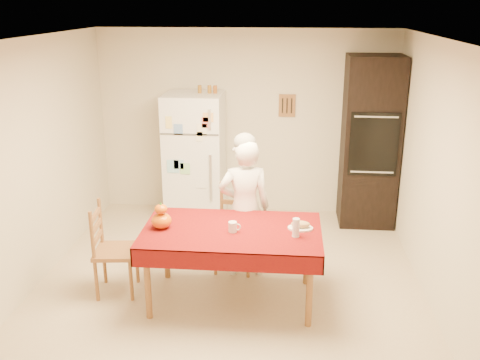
# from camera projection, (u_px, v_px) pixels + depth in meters

# --- Properties ---
(floor) EXTENTS (4.50, 4.50, 0.00)m
(floor) POSITION_uv_depth(u_px,v_px,m) (228.00, 288.00, 5.54)
(floor) COLOR tan
(floor) RESTS_ON ground
(room_shell) EXTENTS (4.02, 4.52, 2.51)m
(room_shell) POSITION_uv_depth(u_px,v_px,m) (227.00, 136.00, 5.03)
(room_shell) COLOR beige
(room_shell) RESTS_ON ground
(refrigerator) EXTENTS (0.75, 0.74, 1.70)m
(refrigerator) POSITION_uv_depth(u_px,v_px,m) (195.00, 157.00, 7.10)
(refrigerator) COLOR white
(refrigerator) RESTS_ON floor
(oven_cabinet) EXTENTS (0.70, 0.62, 2.20)m
(oven_cabinet) POSITION_uv_depth(u_px,v_px,m) (370.00, 142.00, 6.87)
(oven_cabinet) COLOR black
(oven_cabinet) RESTS_ON floor
(dining_table) EXTENTS (1.70, 1.00, 0.76)m
(dining_table) POSITION_uv_depth(u_px,v_px,m) (232.00, 236.00, 5.11)
(dining_table) COLOR brown
(dining_table) RESTS_ON floor
(chair_far) EXTENTS (0.45, 0.44, 0.95)m
(chair_far) POSITION_uv_depth(u_px,v_px,m) (236.00, 224.00, 5.85)
(chair_far) COLOR brown
(chair_far) RESTS_ON floor
(chair_left) EXTENTS (0.44, 0.46, 0.95)m
(chair_left) POSITION_uv_depth(u_px,v_px,m) (109.00, 246.00, 5.32)
(chair_left) COLOR brown
(chair_left) RESTS_ON floor
(seated_woman) EXTENTS (0.61, 0.45, 1.51)m
(seated_woman) POSITION_uv_depth(u_px,v_px,m) (245.00, 208.00, 5.62)
(seated_woman) COLOR white
(seated_woman) RESTS_ON floor
(coffee_mug) EXTENTS (0.08, 0.08, 0.10)m
(coffee_mug) POSITION_uv_depth(u_px,v_px,m) (233.00, 227.00, 5.01)
(coffee_mug) COLOR silver
(coffee_mug) RESTS_ON dining_table
(pumpkin_lower) EXTENTS (0.20, 0.20, 0.15)m
(pumpkin_lower) POSITION_uv_depth(u_px,v_px,m) (162.00, 221.00, 5.10)
(pumpkin_lower) COLOR #D63905
(pumpkin_lower) RESTS_ON dining_table
(pumpkin_upper) EXTENTS (0.12, 0.12, 0.09)m
(pumpkin_upper) POSITION_uv_depth(u_px,v_px,m) (161.00, 209.00, 5.06)
(pumpkin_upper) COLOR #CF3704
(pumpkin_upper) RESTS_ON pumpkin_lower
(wine_glass) EXTENTS (0.07, 0.07, 0.18)m
(wine_glass) POSITION_uv_depth(u_px,v_px,m) (296.00, 228.00, 4.91)
(wine_glass) COLOR silver
(wine_glass) RESTS_ON dining_table
(bread_plate) EXTENTS (0.24, 0.24, 0.02)m
(bread_plate) POSITION_uv_depth(u_px,v_px,m) (300.00, 228.00, 5.09)
(bread_plate) COLOR white
(bread_plate) RESTS_ON dining_table
(bread_loaf) EXTENTS (0.18, 0.10, 0.06)m
(bread_loaf) POSITION_uv_depth(u_px,v_px,m) (300.00, 224.00, 5.08)
(bread_loaf) COLOR tan
(bread_loaf) RESTS_ON bread_plate
(spice_jar_left) EXTENTS (0.05, 0.05, 0.10)m
(spice_jar_left) POSITION_uv_depth(u_px,v_px,m) (200.00, 89.00, 6.86)
(spice_jar_left) COLOR #8B5A19
(spice_jar_left) RESTS_ON refrigerator
(spice_jar_mid) EXTENTS (0.05, 0.05, 0.10)m
(spice_jar_mid) POSITION_uv_depth(u_px,v_px,m) (209.00, 89.00, 6.85)
(spice_jar_mid) COLOR #98621B
(spice_jar_mid) RESTS_ON refrigerator
(spice_jar_right) EXTENTS (0.05, 0.05, 0.10)m
(spice_jar_right) POSITION_uv_depth(u_px,v_px,m) (215.00, 89.00, 6.84)
(spice_jar_right) COLOR #964F1B
(spice_jar_right) RESTS_ON refrigerator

